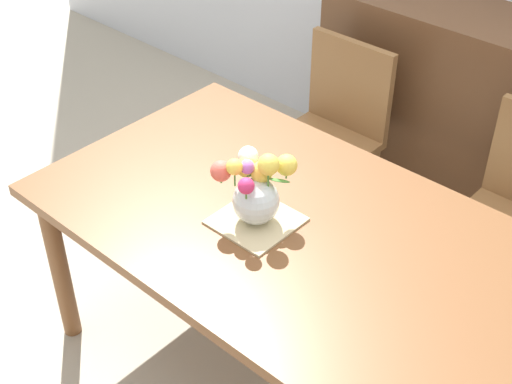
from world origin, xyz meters
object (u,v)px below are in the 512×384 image
dining_table (288,240)px  chair_left (333,127)px  dresser (467,121)px  flower_vase (255,188)px

dining_table → chair_left: bearing=118.0°
dresser → flower_vase: size_ratio=5.47×
chair_left → flower_vase: (0.37, -0.92, 0.35)m
dining_table → dresser: bearing=92.1°
chair_left → flower_vase: flower_vase is taller
dining_table → flower_vase: 0.24m
dining_table → dresser: (-0.05, 1.33, -0.16)m
dining_table → flower_vase: (-0.08, -0.07, 0.21)m
flower_vase → dresser: bearing=88.5°
dresser → flower_vase: bearing=-91.5°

